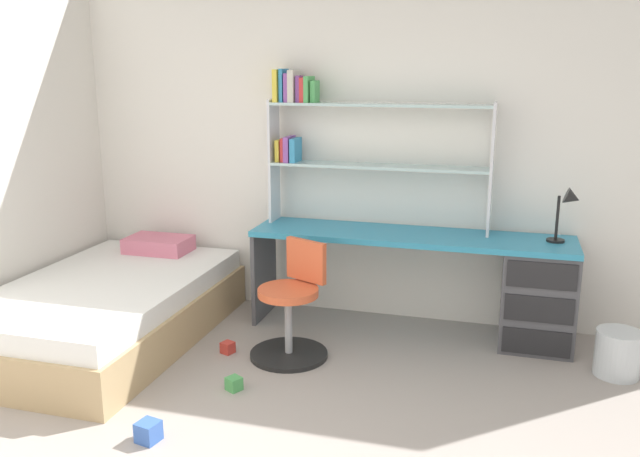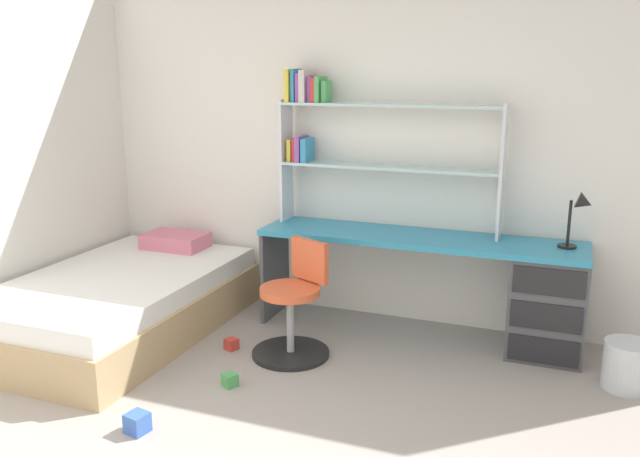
# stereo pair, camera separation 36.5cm
# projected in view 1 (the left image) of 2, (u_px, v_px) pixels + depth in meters

# --- Properties ---
(room_shell) EXTENTS (5.60, 6.58, 2.76)m
(room_shell) POSITION_uv_depth(u_px,v_px,m) (103.00, 156.00, 3.82)
(room_shell) COLOR white
(room_shell) RESTS_ON ground_plane
(desk) EXTENTS (2.27, 0.52, 0.74)m
(desk) POSITION_uv_depth(u_px,v_px,m) (497.00, 283.00, 4.58)
(desk) COLOR teal
(desk) RESTS_ON ground_plane
(bookshelf_hutch) EXTENTS (1.62, 0.22, 1.14)m
(bookshelf_hutch) POSITION_uv_depth(u_px,v_px,m) (346.00, 132.00, 4.77)
(bookshelf_hutch) COLOR silver
(bookshelf_hutch) RESTS_ON desk
(desk_lamp) EXTENTS (0.20, 0.17, 0.38)m
(desk_lamp) POSITION_uv_depth(u_px,v_px,m) (569.00, 207.00, 4.34)
(desk_lamp) COLOR black
(desk_lamp) RESTS_ON desk
(swivel_chair) EXTENTS (0.52, 0.52, 0.77)m
(swivel_chair) POSITION_uv_depth(u_px,v_px,m) (292.00, 313.00, 4.36)
(swivel_chair) COLOR black
(swivel_chair) RESTS_ON ground_plane
(bed_platform) EXTENTS (1.26, 2.02, 0.56)m
(bed_platform) POSITION_uv_depth(u_px,v_px,m) (108.00, 309.00, 4.64)
(bed_platform) COLOR tan
(bed_platform) RESTS_ON ground_plane
(waste_bin) EXTENTS (0.28, 0.28, 0.29)m
(waste_bin) POSITION_uv_depth(u_px,v_px,m) (618.00, 353.00, 4.11)
(waste_bin) COLOR silver
(waste_bin) RESTS_ON ground_plane
(toy_block_red_0) EXTENTS (0.10, 0.10, 0.08)m
(toy_block_red_0) POSITION_uv_depth(u_px,v_px,m) (228.00, 348.00, 4.45)
(toy_block_red_0) COLOR red
(toy_block_red_0) RESTS_ON ground_plane
(toy_block_green_1) EXTENTS (0.11, 0.11, 0.08)m
(toy_block_green_1) POSITION_uv_depth(u_px,v_px,m) (234.00, 384.00, 3.94)
(toy_block_green_1) COLOR #479E51
(toy_block_green_1) RESTS_ON ground_plane
(toy_block_blue_2) EXTENTS (0.13, 0.13, 0.11)m
(toy_block_blue_2) POSITION_uv_depth(u_px,v_px,m) (148.00, 432.00, 3.40)
(toy_block_blue_2) COLOR #3860B7
(toy_block_blue_2) RESTS_ON ground_plane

